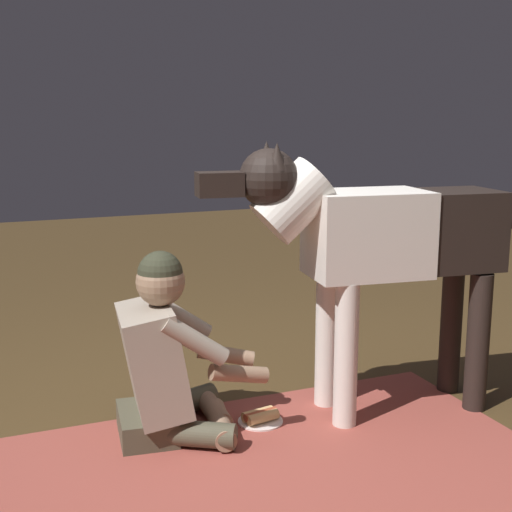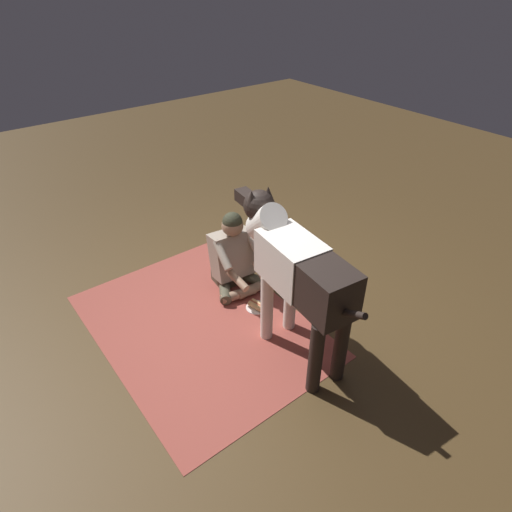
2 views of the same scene
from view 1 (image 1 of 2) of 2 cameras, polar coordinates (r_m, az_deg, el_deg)
ground_plane at (r=3.08m, az=-0.10°, el=-15.58°), size 14.02×14.02×0.00m
area_rug at (r=2.83m, az=2.31°, el=-18.10°), size 2.29×1.67×0.01m
person_sitting_on_floor at (r=3.12m, az=-7.31°, el=-8.46°), size 0.68×0.57×0.83m
large_dog at (r=3.28m, az=9.98°, el=1.17°), size 1.61×0.44×1.28m
hot_dog_on_plate at (r=3.32m, az=0.35°, el=-12.93°), size 0.21×0.21×0.06m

